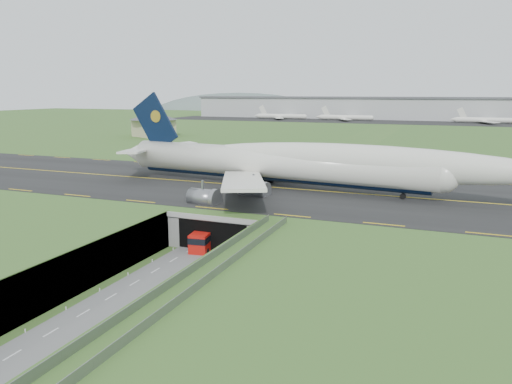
% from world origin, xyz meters
% --- Properties ---
extents(ground, '(900.00, 900.00, 0.00)m').
position_xyz_m(ground, '(0.00, 0.00, 0.00)').
color(ground, '#335F26').
rests_on(ground, ground).
extents(airfield_deck, '(800.00, 800.00, 6.00)m').
position_xyz_m(airfield_deck, '(0.00, 0.00, 3.00)').
color(airfield_deck, gray).
rests_on(airfield_deck, ground).
extents(trench_road, '(12.00, 75.00, 0.20)m').
position_xyz_m(trench_road, '(0.00, -7.50, 0.10)').
color(trench_road, slate).
rests_on(trench_road, ground).
extents(taxiway, '(800.00, 44.00, 0.18)m').
position_xyz_m(taxiway, '(0.00, 33.00, 6.09)').
color(taxiway, black).
rests_on(taxiway, airfield_deck).
extents(tunnel_portal, '(17.00, 22.30, 6.00)m').
position_xyz_m(tunnel_portal, '(0.00, 16.71, 3.33)').
color(tunnel_portal, gray).
rests_on(tunnel_portal, ground).
extents(guideway, '(3.00, 53.00, 7.05)m').
position_xyz_m(guideway, '(11.00, -19.11, 5.32)').
color(guideway, '#A8A8A3').
rests_on(guideway, ground).
extents(jumbo_jet, '(91.21, 58.99, 19.62)m').
position_xyz_m(jumbo_jet, '(7.10, 33.10, 11.27)').
color(jumbo_jet, silver).
rests_on(jumbo_jet, ground).
extents(shuttle_tram, '(3.90, 7.97, 3.12)m').
position_xyz_m(shuttle_tram, '(-1.81, 8.90, 1.71)').
color(shuttle_tram, red).
rests_on(shuttle_tram, ground).
extents(service_building, '(26.52, 26.52, 10.99)m').
position_xyz_m(service_building, '(-86.12, 124.27, 12.51)').
color(service_building, tan).
rests_on(service_building, ground).
extents(cargo_terminal, '(320.00, 67.00, 15.60)m').
position_xyz_m(cargo_terminal, '(-0.19, 299.41, 13.96)').
color(cargo_terminal, '#B2B2B2').
rests_on(cargo_terminal, ground).
extents(distant_hills, '(700.00, 91.00, 60.00)m').
position_xyz_m(distant_hills, '(64.38, 430.00, -4.00)').
color(distant_hills, '#52635C').
rests_on(distant_hills, ground).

